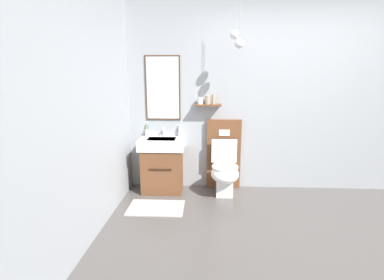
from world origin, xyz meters
name	(u,v)px	position (x,y,z in m)	size (l,w,h in m)	color
ground_plane	(328,261)	(0.00, 0.00, -0.05)	(5.84, 4.68, 0.10)	#4C4744
wall_back	(285,99)	(-0.02, 1.68, 1.29)	(4.64, 0.54, 2.57)	#999EA3
wall_left	(68,111)	(-2.26, 0.00, 1.28)	(0.12, 3.48, 2.57)	#999EA3
bath_mat	(156,208)	(-1.71, 0.86, 0.01)	(0.68, 0.44, 0.01)	#9E9993
vanity_sink_left	(163,163)	(-1.71, 1.43, 0.40)	(0.61, 0.45, 0.76)	brown
tap_on_left_sink	(164,131)	(-1.71, 1.59, 0.83)	(0.03, 0.13, 0.11)	silver
toilet	(224,166)	(-0.85, 1.42, 0.38)	(0.48, 0.62, 1.00)	brown
toothbrush_cup	(148,132)	(-1.94, 1.58, 0.81)	(0.07, 0.07, 0.21)	silver
soap_dispenser	(180,131)	(-1.47, 1.59, 0.83)	(0.06, 0.06, 0.17)	white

